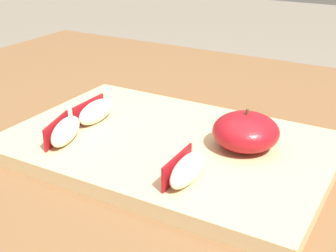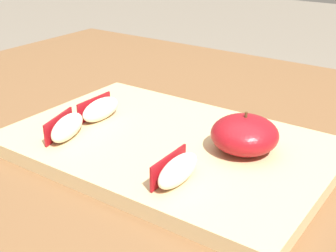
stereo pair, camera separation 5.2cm
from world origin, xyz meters
The scene contains 6 objects.
dining_table centered at (0.00, 0.00, 0.63)m, with size 1.18×0.94×0.73m.
cutting_board centered at (0.06, -0.06, 0.74)m, with size 0.44×0.29×0.02m.
apple_half_skin_up centered at (0.16, -0.03, 0.78)m, with size 0.09×0.09×0.06m.
apple_wedge_right centered at (0.14, -0.15, 0.77)m, with size 0.03×0.07×0.03m.
apple_wedge_back centered at (-0.05, -0.14, 0.77)m, with size 0.05×0.08×0.03m.
apple_wedge_left centered at (-0.06, -0.06, 0.77)m, with size 0.03×0.07×0.03m.
Camera 1 is at (0.35, -0.55, 1.03)m, focal length 49.27 mm.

